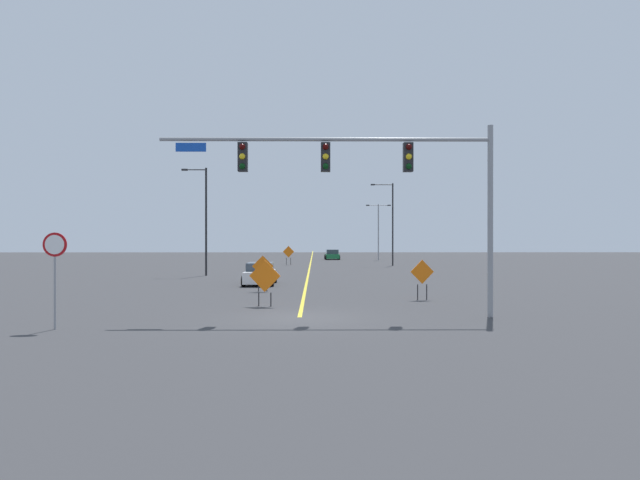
% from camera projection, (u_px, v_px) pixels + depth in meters
% --- Properties ---
extents(ground, '(192.80, 192.80, 0.00)m').
position_uv_depth(ground, '(300.00, 317.00, 19.99)').
color(ground, '#38383A').
extents(road_centre_stripe, '(0.16, 107.11, 0.01)m').
position_uv_depth(road_centre_stripe, '(311.00, 260.00, 73.54)').
color(road_centre_stripe, yellow).
rests_on(road_centre_stripe, ground).
extents(traffic_signal_assembly, '(12.10, 0.44, 6.99)m').
position_uv_depth(traffic_signal_assembly, '(372.00, 171.00, 19.98)').
color(traffic_signal_assembly, gray).
rests_on(traffic_signal_assembly, ground).
extents(stop_sign, '(0.76, 0.07, 3.05)m').
position_uv_depth(stop_sign, '(55.00, 261.00, 17.31)').
color(stop_sign, gray).
rests_on(stop_sign, ground).
extents(street_lamp_near_left, '(1.96, 0.24, 8.35)m').
position_uv_depth(street_lamp_near_left, '(204.00, 216.00, 42.66)').
color(street_lamp_near_left, black).
rests_on(street_lamp_near_left, ground).
extents(street_lamp_mid_left, '(2.41, 0.24, 8.75)m').
position_uv_depth(street_lamp_mid_left, '(391.00, 220.00, 58.44)').
color(street_lamp_mid_left, black).
rests_on(street_lamp_mid_left, ground).
extents(street_lamp_mid_right, '(3.28, 0.24, 7.47)m').
position_uv_depth(street_lamp_mid_right, '(378.00, 227.00, 73.41)').
color(street_lamp_mid_right, gray).
rests_on(street_lamp_mid_right, ground).
extents(construction_sign_right_lane, '(1.35, 0.29, 1.97)m').
position_uv_depth(construction_sign_right_lane, '(265.00, 278.00, 23.26)').
color(construction_sign_right_lane, orange).
rests_on(construction_sign_right_lane, ground).
extents(construction_sign_right_shoulder, '(1.12, 0.19, 1.87)m').
position_uv_depth(construction_sign_right_shoulder, '(422.00, 274.00, 25.73)').
color(construction_sign_right_shoulder, orange).
rests_on(construction_sign_right_shoulder, ground).
extents(construction_sign_left_shoulder, '(1.25, 0.34, 2.08)m').
position_uv_depth(construction_sign_left_shoulder, '(289.00, 253.00, 60.46)').
color(construction_sign_left_shoulder, orange).
rests_on(construction_sign_left_shoulder, ground).
extents(construction_sign_median_near, '(1.15, 0.18, 1.95)m').
position_uv_depth(construction_sign_median_near, '(263.00, 268.00, 29.78)').
color(construction_sign_median_near, orange).
rests_on(construction_sign_median_near, ground).
extents(car_white_approaching, '(1.95, 4.07, 1.36)m').
position_uv_depth(car_white_approaching, '(260.00, 274.00, 34.37)').
color(car_white_approaching, white).
rests_on(car_white_approaching, ground).
extents(car_green_near, '(2.12, 3.90, 1.38)m').
position_uv_depth(car_green_near, '(332.00, 255.00, 76.03)').
color(car_green_near, '#196B38').
rests_on(car_green_near, ground).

